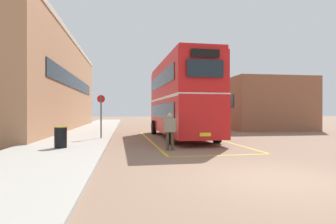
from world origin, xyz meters
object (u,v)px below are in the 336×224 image
Objects in this scene: pedestrian_boarding at (170,129)px; litter_bin at (61,137)px; double_decker_bus at (180,98)px; bus_stop_sign at (101,112)px; single_deck_bus at (183,111)px.

pedestrian_boarding is 4.60m from litter_bin.
bus_stop_sign is at bearing -169.77° from double_decker_bus.
double_decker_bus is 17.22m from single_deck_bus.
double_decker_bus is 4.93m from bus_stop_sign.
pedestrian_boarding is 1.80× the size of litter_bin.
bus_stop_sign is (-8.49, -17.65, -0.01)m from single_deck_bus.
bus_stop_sign is at bearing 125.84° from pedestrian_boarding.
double_decker_bus reaches higher than litter_bin.
double_decker_bus is 8.04m from litter_bin.
single_deck_bus is 5.20× the size of pedestrian_boarding.
double_decker_bus is 1.21× the size of single_deck_bus.
litter_bin is (-9.80, -21.68, -1.05)m from single_deck_bus.
single_deck_bus is at bearing 76.71° from pedestrian_boarding.
single_deck_bus is at bearing 65.68° from litter_bin.
single_deck_bus is at bearing 64.32° from bus_stop_sign.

